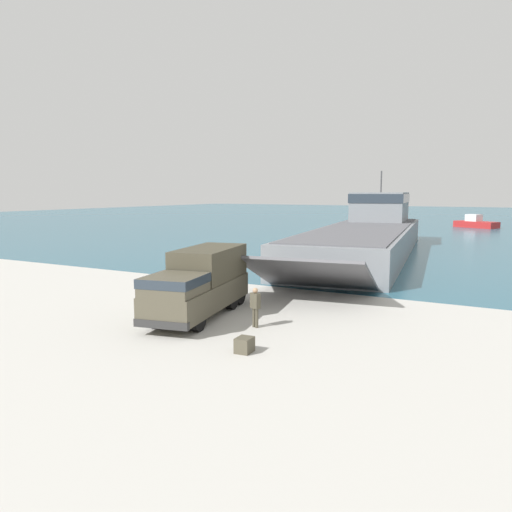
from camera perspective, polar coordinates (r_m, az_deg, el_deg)
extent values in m
plane|color=#B7B5AD|center=(26.97, -6.12, -5.10)|extent=(240.00, 240.00, 0.00)
cube|color=#285B70|center=(118.14, 21.32, 4.05)|extent=(240.00, 180.00, 0.01)
cube|color=gray|center=(46.84, 12.27, 1.61)|extent=(12.60, 34.86, 2.49)
cube|color=#56565B|center=(46.73, 12.31, 3.18)|extent=(11.78, 33.42, 0.08)
cube|color=gray|center=(58.32, 14.03, 5.48)|extent=(6.80, 10.23, 3.22)
cube|color=#28333D|center=(58.30, 14.06, 6.44)|extent=(6.97, 10.34, 0.97)
cylinder|color=#3F3F42|center=(58.30, 14.11, 8.24)|extent=(0.16, 0.16, 2.40)
cube|color=#56565B|center=(27.41, 6.22, -2.05)|extent=(7.44, 6.70, 2.46)
cube|color=#4C4738|center=(23.49, -6.53, -4.51)|extent=(3.77, 7.89, 1.14)
cube|color=#4C4738|center=(21.09, -9.32, -3.27)|extent=(2.65, 2.96, 0.78)
cube|color=#28333D|center=(21.05, -9.33, -2.75)|extent=(2.72, 3.00, 0.39)
cube|color=#413C2E|center=(24.43, -5.36, -0.84)|extent=(3.13, 5.15, 1.54)
cube|color=#2D2D2D|center=(20.35, -10.77, -7.69)|extent=(2.37, 0.70, 0.32)
cylinder|color=black|center=(21.10, -6.72, -6.86)|extent=(0.61, 1.32, 1.27)
cylinder|color=black|center=(21.93, -11.31, -6.41)|extent=(0.61, 1.32, 1.27)
cylinder|color=black|center=(24.85, -2.82, -4.64)|extent=(0.61, 1.32, 1.27)
cylinder|color=black|center=(25.56, -6.85, -4.35)|extent=(0.61, 1.32, 1.27)
cylinder|color=black|center=(25.86, -1.98, -4.16)|extent=(0.61, 1.32, 1.27)
cylinder|color=black|center=(26.54, -5.88, -3.90)|extent=(0.61, 1.32, 1.27)
cylinder|color=#4C4738|center=(21.51, 0.08, -7.12)|extent=(0.14, 0.14, 0.84)
cylinder|color=#4C4738|center=(21.64, -0.24, -7.03)|extent=(0.14, 0.14, 0.84)
cube|color=#4C4738|center=(21.40, -0.08, -5.13)|extent=(0.50, 0.38, 0.66)
sphere|color=tan|center=(21.31, -0.08, -3.96)|extent=(0.23, 0.23, 0.23)
cube|color=#B22323|center=(88.82, 23.86, 3.32)|extent=(7.16, 5.46, 1.02)
cube|color=silver|center=(89.03, 23.62, 4.03)|extent=(2.64, 2.58, 1.12)
cylinder|color=#333338|center=(31.99, -6.07, -2.55)|extent=(0.23, 0.23, 0.63)
sphere|color=#333338|center=(31.93, -6.08, -1.87)|extent=(0.26, 0.26, 0.26)
cube|color=#4C4738|center=(18.38, -1.33, -10.13)|extent=(0.59, 0.69, 0.55)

